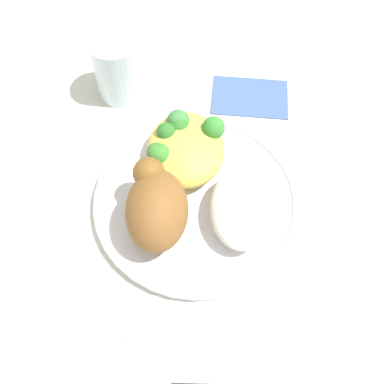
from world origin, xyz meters
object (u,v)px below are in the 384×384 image
(fork, at_px, (174,341))
(water_glass, at_px, (114,68))
(mac_cheese_with_broccoli, at_px, (180,146))
(roasted_chicken, at_px, (152,207))
(rice_pile, at_px, (236,209))
(plate, at_px, (192,199))
(napkin, at_px, (247,97))

(fork, relative_size, water_glass, 1.56)
(mac_cheese_with_broccoli, bearing_deg, roasted_chicken, 163.49)
(roasted_chicken, bearing_deg, rice_pile, -84.59)
(mac_cheese_with_broccoli, relative_size, fork, 0.81)
(plate, height_order, napkin, plate)
(roasted_chicken, bearing_deg, napkin, -29.44)
(plate, height_order, fork, plate)
(roasted_chicken, relative_size, rice_pile, 1.04)
(rice_pile, bearing_deg, water_glass, 37.52)
(mac_cheese_with_broccoli, distance_m, fork, 0.23)
(rice_pile, xyz_separation_m, mac_cheese_with_broccoli, (0.09, 0.07, 0.00))
(roasted_chicken, bearing_deg, fork, -167.75)
(roasted_chicken, height_order, fork, roasted_chicken)
(plate, relative_size, roasted_chicken, 2.35)
(water_glass, bearing_deg, rice_pile, -142.48)
(roasted_chicken, relative_size, water_glass, 1.19)
(water_glass, relative_size, napkin, 0.82)
(mac_cheese_with_broccoli, xyz_separation_m, fork, (-0.23, -0.00, -0.04))
(mac_cheese_with_broccoli, height_order, fork, mac_cheese_with_broccoli)
(plate, bearing_deg, fork, 174.80)
(plate, bearing_deg, water_glass, 30.96)
(rice_pile, distance_m, fork, 0.16)
(roasted_chicken, height_order, rice_pile, roasted_chicken)
(napkin, bearing_deg, roasted_chicken, 150.56)
(roasted_chicken, distance_m, water_glass, 0.23)
(rice_pile, height_order, napkin, rice_pile)
(rice_pile, distance_m, water_glass, 0.27)
(water_glass, bearing_deg, plate, -149.04)
(mac_cheese_with_broccoli, relative_size, napkin, 1.04)
(water_glass, bearing_deg, mac_cheese_with_broccoli, -142.92)
(roasted_chicken, xyz_separation_m, rice_pile, (0.01, -0.10, -0.02))
(rice_pile, relative_size, mac_cheese_with_broccoli, 0.90)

